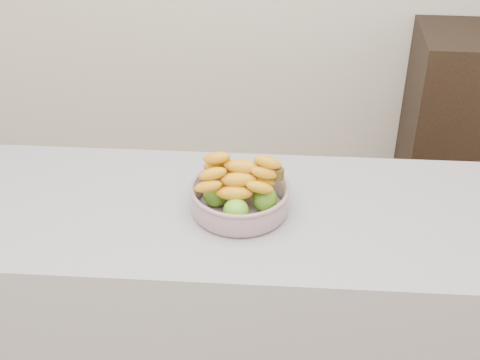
% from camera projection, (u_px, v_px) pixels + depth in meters
% --- Properties ---
extents(counter, '(2.00, 0.60, 0.90)m').
position_uv_depth(counter, '(219.00, 324.00, 2.11)').
color(counter, gray).
rests_on(counter, ground).
extents(cabinet, '(0.53, 0.42, 0.94)m').
position_uv_depth(cabinet, '(464.00, 130.00, 3.09)').
color(cabinet, black).
rests_on(cabinet, ground).
extents(fruit_bowl, '(0.27, 0.27, 0.16)m').
position_uv_depth(fruit_bowl, '(240.00, 195.00, 1.82)').
color(fruit_bowl, '#99ABB8').
rests_on(fruit_bowl, counter).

